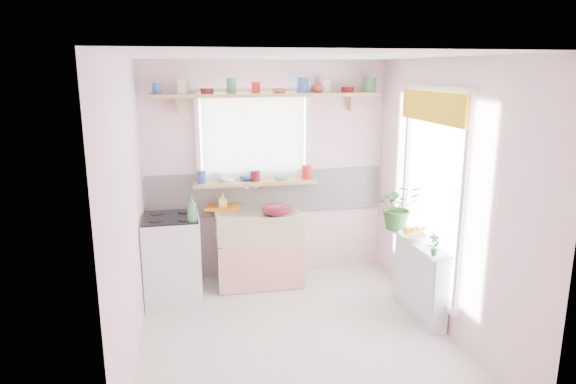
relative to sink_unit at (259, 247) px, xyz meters
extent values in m
plane|color=beige|center=(0.15, -1.29, -0.43)|extent=(3.20, 3.20, 0.00)
plane|color=white|center=(0.15, -1.29, 2.07)|extent=(3.20, 3.20, 0.00)
plane|color=#F5CDD2|center=(0.15, 0.31, 0.82)|extent=(2.80, 0.00, 2.80)
plane|color=#F5CDD2|center=(0.15, -2.89, 0.82)|extent=(2.80, 0.00, 2.80)
plane|color=#F5CDD2|center=(-1.25, -1.29, 0.82)|extent=(0.00, 3.20, 3.20)
plane|color=#F5CDD2|center=(1.55, -1.29, 0.82)|extent=(0.00, 3.20, 3.20)
cube|color=white|center=(0.15, 0.29, 0.57)|extent=(2.74, 0.03, 0.50)
cube|color=#CC8494|center=(0.15, 0.29, 0.37)|extent=(2.74, 0.02, 0.12)
cube|color=white|center=(0.00, 0.30, 1.22)|extent=(1.20, 0.01, 1.00)
cube|color=white|center=(0.00, 0.24, 1.22)|extent=(1.15, 0.02, 0.95)
cube|color=white|center=(1.54, -1.09, 0.82)|extent=(0.01, 1.10, 1.90)
cube|color=yellow|center=(1.46, -1.09, 1.63)|extent=(0.03, 1.20, 0.28)
cube|color=white|center=(0.00, 0.01, -0.16)|extent=(0.85, 0.55, 0.55)
cube|color=#E35742|center=(0.00, -0.27, -0.16)|extent=(0.95, 0.02, 0.53)
cube|color=beige|center=(0.00, 0.01, 0.27)|extent=(0.95, 0.55, 0.30)
cylinder|color=silver|center=(0.00, 0.26, 0.67)|extent=(0.03, 0.22, 0.03)
cube|color=white|center=(-0.95, -0.24, 0.02)|extent=(0.58, 0.58, 0.90)
cube|color=black|center=(-0.95, -0.24, 0.47)|extent=(0.56, 0.56, 0.02)
cylinder|color=black|center=(-1.09, -0.38, 0.49)|extent=(0.14, 0.14, 0.01)
cylinder|color=black|center=(-0.81, -0.38, 0.49)|extent=(0.14, 0.14, 0.01)
cylinder|color=black|center=(-1.09, -0.10, 0.49)|extent=(0.14, 0.14, 0.01)
cylinder|color=black|center=(-0.81, -0.10, 0.49)|extent=(0.14, 0.14, 0.01)
cube|color=white|center=(1.45, -1.09, -0.06)|extent=(0.15, 0.90, 0.75)
cube|color=white|center=(1.42, -1.09, 0.33)|extent=(0.22, 0.95, 0.03)
cube|color=tan|center=(0.00, 0.19, 0.71)|extent=(1.40, 0.22, 0.04)
cube|color=tan|center=(0.15, 0.18, 1.69)|extent=(2.52, 0.24, 0.04)
cylinder|color=#3359A5|center=(-1.03, 0.18, 1.77)|extent=(0.11, 0.11, 0.12)
cylinder|color=silver|center=(-0.77, 0.18, 1.77)|extent=(0.11, 0.11, 0.12)
cylinder|color=#590F14|center=(-0.51, 0.18, 1.74)|extent=(0.11, 0.11, 0.06)
cylinder|color=#3F7F4C|center=(-0.24, 0.18, 1.77)|extent=(0.11, 0.11, 0.12)
cylinder|color=red|center=(0.02, 0.18, 1.77)|extent=(0.11, 0.11, 0.12)
cylinder|color=#A55133|center=(0.28, 0.18, 1.74)|extent=(0.11, 0.11, 0.06)
cylinder|color=#3359A5|center=(0.54, 0.18, 1.77)|extent=(0.11, 0.11, 0.12)
cylinder|color=silver|center=(0.81, 0.18, 1.77)|extent=(0.11, 0.11, 0.12)
cylinder|color=#590F14|center=(1.07, 0.18, 1.74)|extent=(0.11, 0.11, 0.06)
cylinder|color=#3F7F4C|center=(1.33, 0.18, 1.77)|extent=(0.11, 0.11, 0.12)
cylinder|color=#3359A5|center=(-0.62, 0.19, 0.79)|extent=(0.11, 0.11, 0.12)
cylinder|color=silver|center=(-0.31, 0.19, 0.79)|extent=(0.11, 0.11, 0.12)
cylinder|color=#590F14|center=(0.00, 0.19, 0.76)|extent=(0.11, 0.11, 0.06)
cylinder|color=#3F7F4C|center=(0.31, 0.19, 0.79)|extent=(0.11, 0.11, 0.12)
cylinder|color=red|center=(0.62, 0.19, 0.79)|extent=(0.11, 0.11, 0.12)
cube|color=orange|center=(-0.38, 0.21, 0.44)|extent=(0.42, 0.35, 0.04)
ellipsoid|color=maroon|center=(0.17, -0.19, 0.49)|extent=(0.38, 0.38, 0.14)
imported|color=#2E6428|center=(1.36, -0.69, 0.58)|extent=(0.49, 0.44, 0.48)
imported|color=white|center=(1.36, -1.06, 0.38)|extent=(0.31, 0.31, 0.06)
imported|color=#27622A|center=(1.36, -1.49, 0.44)|extent=(0.11, 0.08, 0.20)
imported|color=#EEEB69|center=(-0.38, 0.17, 0.52)|extent=(0.09, 0.09, 0.20)
imported|color=white|center=(-0.37, 0.25, 0.78)|extent=(0.13, 0.13, 0.10)
imported|color=#30529E|center=(-0.09, 0.25, 0.76)|extent=(0.20, 0.20, 0.06)
imported|color=brown|center=(0.72, 0.18, 1.79)|extent=(0.18, 0.18, 0.16)
imported|color=#40814F|center=(-0.73, -0.46, 0.62)|extent=(0.12, 0.12, 0.26)
sphere|color=orange|center=(1.36, -1.06, 0.43)|extent=(0.08, 0.08, 0.08)
sphere|color=orange|center=(1.42, -1.03, 0.43)|extent=(0.08, 0.08, 0.08)
sphere|color=orange|center=(1.31, -1.04, 0.43)|extent=(0.08, 0.08, 0.08)
cylinder|color=yellow|center=(1.38, -1.11, 0.44)|extent=(0.18, 0.04, 0.10)
camera|label=1|loc=(-0.79, -5.46, 1.97)|focal=32.00mm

